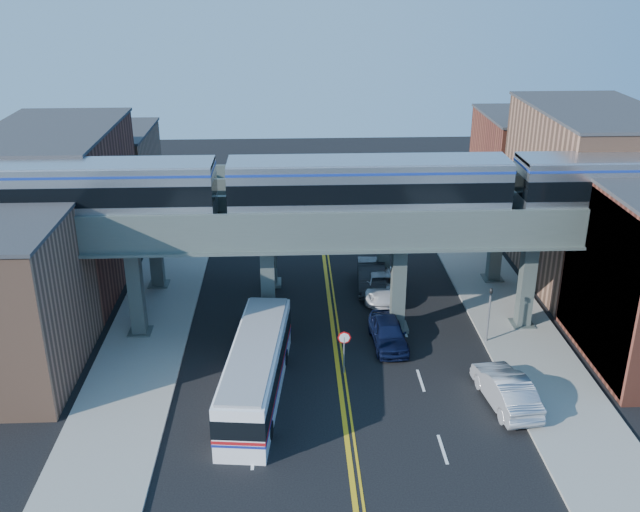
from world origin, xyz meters
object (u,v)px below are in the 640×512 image
object	(u,v)px
stop_sign	(344,345)
car_lane_c	(381,285)
car_lane_a	(388,332)
car_parked_curb	(506,389)
car_lane_d	(379,222)
car_lane_b	(371,276)
traffic_signal	(489,309)
transit_train	(368,187)
transit_bus	(256,371)

from	to	relation	value
stop_sign	car_lane_c	size ratio (longest dim) A/B	0.47
car_lane_a	car_lane_c	world-z (taller)	car_lane_a
car_lane_a	car_parked_curb	bearing A→B (deg)	-53.47
car_lane_c	car_lane_d	xyz separation A→B (m)	(1.38, 13.04, -0.06)
car_lane_b	car_lane_d	distance (m)	11.88
car_lane_a	car_lane_c	xyz separation A→B (m)	(0.41, 6.76, -0.05)
stop_sign	car_lane_d	distance (m)	23.37
car_parked_curb	car_lane_a	bearing A→B (deg)	-57.82
car_lane_b	car_parked_curb	bearing A→B (deg)	-65.22
traffic_signal	car_parked_curb	xyz separation A→B (m)	(-0.70, -6.39, -1.41)
stop_sign	car_lane_a	world-z (taller)	stop_sign
transit_train	transit_bus	distance (m)	12.39
traffic_signal	car_lane_a	distance (m)	6.18
transit_train	car_lane_d	size ratio (longest dim) A/B	10.15
car_lane_b	car_lane_d	size ratio (longest dim) A/B	1.10
car_parked_curb	transit_train	bearing A→B (deg)	-59.29
transit_bus	car_lane_a	distance (m)	9.28
car_lane_c	transit_train	bearing A→B (deg)	-109.32
stop_sign	transit_bus	xyz separation A→B (m)	(-4.81, -2.04, -0.24)
transit_train	stop_sign	xyz separation A→B (m)	(-1.68, -5.00, -7.62)
car_lane_b	car_parked_curb	world-z (taller)	car_lane_b
car_lane_d	car_parked_curb	bearing A→B (deg)	-76.07
transit_bus	car_lane_c	size ratio (longest dim) A/B	2.08
car_lane_a	car_lane_d	xyz separation A→B (m)	(1.80, 19.80, -0.11)
transit_bus	car_lane_b	size ratio (longest dim) A/B	2.14
car_lane_d	car_lane_a	bearing A→B (deg)	-88.84
traffic_signal	car_lane_c	bearing A→B (deg)	129.26
car_lane_a	car_parked_curb	size ratio (longest dim) A/B	0.89
car_lane_b	car_lane_c	xyz separation A→B (m)	(0.55, -1.32, -0.12)
car_lane_b	transit_train	bearing A→B (deg)	-95.81
transit_train	car_lane_d	bearing A→B (deg)	80.40
transit_bus	car_lane_d	size ratio (longest dim) A/B	2.36
car_lane_d	stop_sign	bearing A→B (deg)	-95.27
transit_train	stop_sign	distance (m)	9.27
stop_sign	transit_bus	size ratio (longest dim) A/B	0.23
car_lane_c	transit_bus	bearing A→B (deg)	-124.95
transit_bus	car_parked_curb	world-z (taller)	transit_bus
stop_sign	traffic_signal	world-z (taller)	traffic_signal
transit_bus	car_lane_b	world-z (taller)	transit_bus
transit_train	car_lane_a	bearing A→B (deg)	-57.53
car_lane_d	car_parked_curb	distance (m)	26.49
traffic_signal	car_lane_a	size ratio (longest dim) A/B	0.85
traffic_signal	car_lane_d	distance (m)	20.37
car_parked_curb	car_lane_b	bearing A→B (deg)	-76.69
stop_sign	traffic_signal	size ratio (longest dim) A/B	0.64
car_lane_c	car_parked_curb	distance (m)	14.09
stop_sign	car_lane_c	distance (m)	10.42
car_lane_b	car_parked_curb	xyz separation A→B (m)	(5.43, -14.53, -0.00)
car_lane_a	stop_sign	bearing A→B (deg)	-136.21
traffic_signal	car_lane_d	size ratio (longest dim) A/B	0.83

